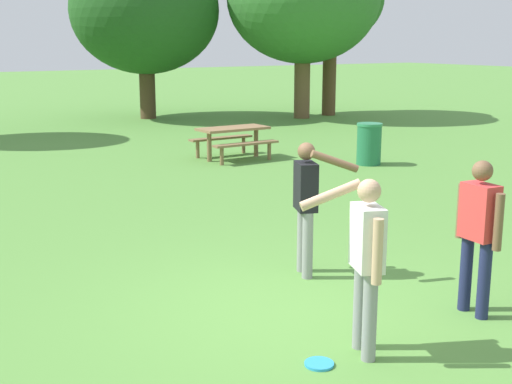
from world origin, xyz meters
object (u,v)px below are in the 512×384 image
(picnic_table_far, at_px, (233,136))
(trash_can_beside_table, at_px, (369,144))
(frisbee, at_px, (319,364))
(person_catcher, at_px, (307,198))
(person_bystander, at_px, (478,228))
(tree_broad_center, at_px, (145,11))
(person_thrower, at_px, (365,254))

(picnic_table_far, distance_m, trash_can_beside_table, 3.26)
(trash_can_beside_table, bearing_deg, frisbee, -133.42)
(frisbee, xyz_separation_m, trash_can_beside_table, (7.06, 7.46, 0.47))
(person_catcher, height_order, trash_can_beside_table, person_catcher)
(person_catcher, relative_size, frisbee, 6.23)
(picnic_table_far, bearing_deg, person_bystander, -105.56)
(person_bystander, relative_size, trash_can_beside_table, 1.71)
(frisbee, relative_size, tree_broad_center, 0.04)
(person_bystander, relative_size, frisbee, 6.23)
(person_thrower, bearing_deg, tree_broad_center, 72.37)
(person_thrower, xyz_separation_m, tree_broad_center, (6.07, 19.09, 2.89))
(trash_can_beside_table, bearing_deg, person_thrower, -131.35)
(tree_broad_center, bearing_deg, person_catcher, -107.03)
(person_thrower, xyz_separation_m, person_catcher, (0.85, 2.05, 0.00))
(person_catcher, relative_size, trash_can_beside_table, 1.71)
(person_bystander, distance_m, frisbee, 2.28)
(person_thrower, bearing_deg, trash_can_beside_table, 48.65)
(frisbee, distance_m, trash_can_beside_table, 10.28)
(person_thrower, distance_m, trash_can_beside_table, 9.98)
(person_catcher, distance_m, frisbee, 2.60)
(picnic_table_far, relative_size, trash_can_beside_table, 1.81)
(person_thrower, relative_size, person_bystander, 1.00)
(person_catcher, xyz_separation_m, trash_can_beside_table, (5.74, 5.43, -0.48))
(person_catcher, xyz_separation_m, tree_broad_center, (5.22, 17.04, 2.89))
(person_thrower, relative_size, person_catcher, 1.00)
(frisbee, xyz_separation_m, tree_broad_center, (6.54, 19.07, 3.84))
(tree_broad_center, bearing_deg, person_thrower, -107.63)
(person_thrower, xyz_separation_m, frisbee, (-0.48, 0.02, -0.95))
(frisbee, distance_m, tree_broad_center, 20.52)
(trash_can_beside_table, xyz_separation_m, tree_broad_center, (-0.52, 11.61, 3.37))
(tree_broad_center, bearing_deg, person_bystander, -103.22)
(person_thrower, bearing_deg, person_bystander, 3.93)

